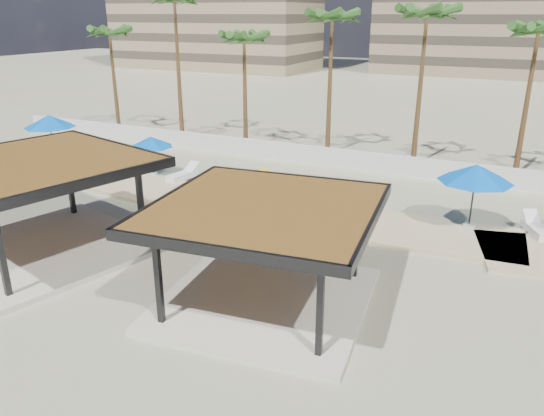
{
  "coord_description": "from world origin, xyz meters",
  "views": [
    {
      "loc": [
        9.21,
        -15.01,
        9.24
      ],
      "look_at": [
        -0.06,
        4.06,
        1.4
      ],
      "focal_mm": 35.0,
      "sensor_mm": 36.0,
      "label": 1
    }
  ],
  "objects_px": {
    "pavilion_west": "(39,198)",
    "lounger_c": "(537,229)",
    "lounger_a": "(183,175)",
    "umbrella_a": "(49,121)",
    "pavilion_central": "(265,245)",
    "lounger_b": "(337,200)"
  },
  "relations": [
    {
      "from": "pavilion_west",
      "to": "lounger_c",
      "type": "distance_m",
      "value": 20.96
    },
    {
      "from": "lounger_a",
      "to": "lounger_c",
      "type": "relative_size",
      "value": 1.05
    },
    {
      "from": "umbrella_a",
      "to": "lounger_a",
      "type": "distance_m",
      "value": 10.42
    },
    {
      "from": "umbrella_a",
      "to": "lounger_a",
      "type": "height_order",
      "value": "umbrella_a"
    },
    {
      "from": "pavilion_central",
      "to": "pavilion_west",
      "type": "bearing_deg",
      "value": 175.57
    },
    {
      "from": "pavilion_west",
      "to": "lounger_a",
      "type": "distance_m",
      "value": 10.66
    },
    {
      "from": "pavilion_central",
      "to": "lounger_a",
      "type": "height_order",
      "value": "pavilion_central"
    },
    {
      "from": "pavilion_central",
      "to": "lounger_c",
      "type": "relative_size",
      "value": 3.6
    },
    {
      "from": "pavilion_central",
      "to": "lounger_b",
      "type": "relative_size",
      "value": 3.27
    },
    {
      "from": "pavilion_central",
      "to": "pavilion_west",
      "type": "xyz_separation_m",
      "value": [
        -9.88,
        -0.31,
        0.22
      ]
    },
    {
      "from": "lounger_c",
      "to": "lounger_b",
      "type": "bearing_deg",
      "value": 66.86
    },
    {
      "from": "lounger_b",
      "to": "lounger_c",
      "type": "xyz_separation_m",
      "value": [
        9.11,
        0.18,
        -0.02
      ]
    },
    {
      "from": "pavilion_west",
      "to": "lounger_c",
      "type": "height_order",
      "value": "pavilion_west"
    },
    {
      "from": "lounger_a",
      "to": "lounger_b",
      "type": "xyz_separation_m",
      "value": [
        9.51,
        -0.19,
        0.01
      ]
    },
    {
      "from": "lounger_b",
      "to": "lounger_c",
      "type": "height_order",
      "value": "lounger_b"
    },
    {
      "from": "pavilion_west",
      "to": "lounger_b",
      "type": "height_order",
      "value": "pavilion_west"
    },
    {
      "from": "pavilion_central",
      "to": "umbrella_a",
      "type": "xyz_separation_m",
      "value": [
        -20.61,
        10.1,
        0.55
      ]
    },
    {
      "from": "umbrella_a",
      "to": "lounger_c",
      "type": "distance_m",
      "value": 28.87
    },
    {
      "from": "umbrella_a",
      "to": "lounger_b",
      "type": "distance_m",
      "value": 19.8
    },
    {
      "from": "pavilion_west",
      "to": "lounger_b",
      "type": "relative_size",
      "value": 4.02
    },
    {
      "from": "lounger_a",
      "to": "lounger_b",
      "type": "relative_size",
      "value": 0.95
    },
    {
      "from": "lounger_c",
      "to": "pavilion_west",
      "type": "bearing_deg",
      "value": 95.8
    }
  ]
}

